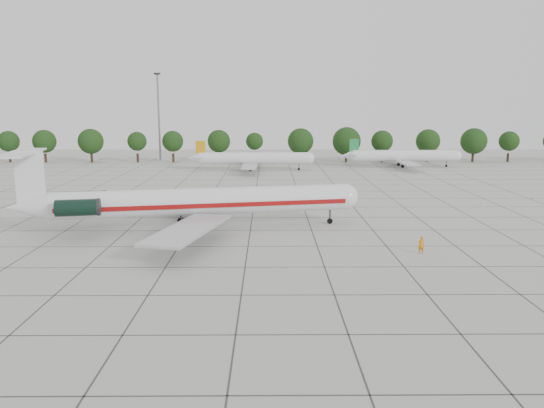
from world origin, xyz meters
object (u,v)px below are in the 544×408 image
Objects in this scene: main_airliner at (186,202)px; floodlight_mast at (159,112)px; bg_airliner_c at (254,159)px; ground_crew at (421,245)px; bg_airliner_d at (404,156)px.

main_airliner is 1.76× the size of floodlight_mast.
floodlight_mast reaches higher than bg_airliner_c.
bg_airliner_c is at bearing -77.03° from ground_crew.
bg_airliner_d is (39.57, 6.87, 0.00)m from bg_airliner_c.
ground_crew is 0.07× the size of bg_airliner_c.
floodlight_mast is at bearing 92.76° from main_airliner.
bg_airliner_c is (-20.37, 76.66, 1.93)m from ground_crew.
main_airliner is 22.92× the size of ground_crew.
floodlight_mast reaches higher than bg_airliner_d.
floodlight_mast is (-68.29, 19.57, 11.37)m from bg_airliner_d.
ground_crew is at bearing -75.12° from bg_airliner_c.
floodlight_mast reaches higher than ground_crew.
main_airliner is 1.59× the size of bg_airliner_c.
floodlight_mast is at bearing 164.01° from bg_airliner_d.
main_airliner reaches higher than bg_airliner_d.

